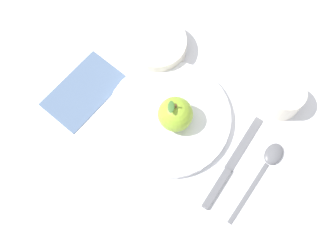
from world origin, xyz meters
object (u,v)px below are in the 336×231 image
(dinner_plate, at_px, (168,117))
(linen_napkin, at_px, (84,91))
(apple, at_px, (175,114))
(side_bowl, at_px, (157,45))
(knife, at_px, (228,170))
(cup, at_px, (284,98))
(spoon, at_px, (268,163))

(dinner_plate, distance_m, linen_napkin, 0.19)
(apple, xyz_separation_m, linen_napkin, (0.16, -0.13, -0.05))
(side_bowl, distance_m, knife, 0.31)
(cup, height_order, spoon, cup)
(side_bowl, relative_size, linen_napkin, 0.77)
(dinner_plate, distance_m, knife, 0.16)
(apple, relative_size, knife, 0.45)
(side_bowl, bearing_deg, spoon, 112.32)
(knife, height_order, spoon, spoon)
(dinner_plate, relative_size, knife, 1.39)
(knife, bearing_deg, spoon, 171.18)
(apple, height_order, linen_napkin, apple)
(apple, distance_m, spoon, 0.21)
(knife, xyz_separation_m, linen_napkin, (0.23, -0.26, -0.00))
(spoon, bearing_deg, dinner_plate, -44.04)
(linen_napkin, bearing_deg, spoon, 138.87)
(apple, bearing_deg, dinner_plate, -52.38)
(dinner_plate, bearing_deg, apple, 127.62)
(dinner_plate, relative_size, cup, 3.33)
(apple, relative_size, side_bowl, 0.64)
(apple, height_order, knife, apple)
(dinner_plate, height_order, linen_napkin, dinner_plate)
(apple, height_order, side_bowl, apple)
(knife, distance_m, spoon, 0.08)
(dinner_plate, xyz_separation_m, knife, (-0.08, 0.14, -0.01))
(side_bowl, xyz_separation_m, knife, (-0.05, 0.30, -0.02))
(apple, bearing_deg, spoon, 136.67)
(side_bowl, bearing_deg, dinner_plate, 80.15)
(cup, xyz_separation_m, knife, (0.15, 0.10, -0.03))
(spoon, bearing_deg, knife, -8.82)
(side_bowl, relative_size, cup, 1.69)
(dinner_plate, distance_m, spoon, 0.22)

